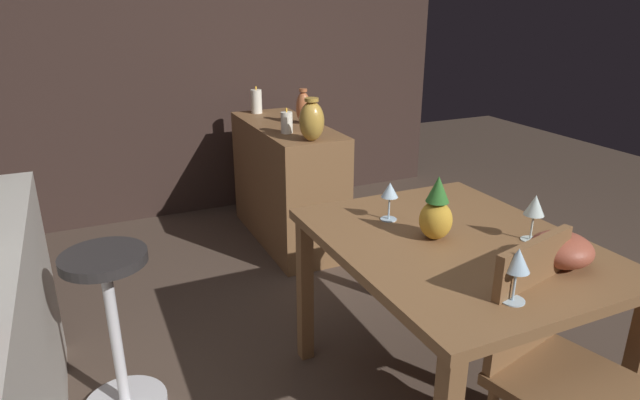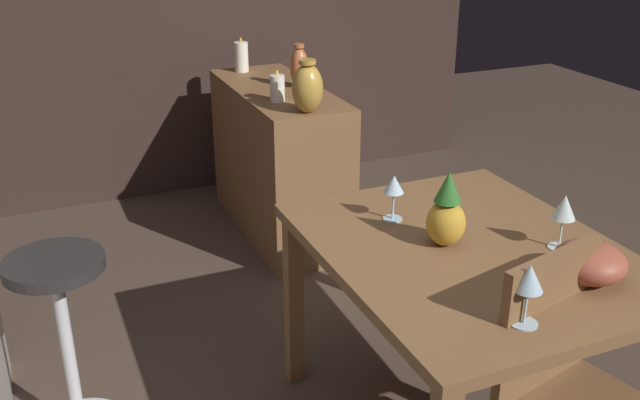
{
  "view_description": "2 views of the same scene",
  "coord_description": "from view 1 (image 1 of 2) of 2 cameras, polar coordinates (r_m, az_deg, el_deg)",
  "views": [
    {
      "loc": [
        -1.6,
        1.0,
        1.6
      ],
      "look_at": [
        0.17,
        0.19,
        0.87
      ],
      "focal_mm": 30.42,
      "sensor_mm": 36.0,
      "label": 1
    },
    {
      "loc": [
        -1.81,
        1.0,
        1.79
      ],
      "look_at": [
        0.16,
        0.15,
        0.86
      ],
      "focal_mm": 40.56,
      "sensor_mm": 36.0,
      "label": 2
    }
  ],
  "objects": [
    {
      "name": "wall_side_right",
      "position": [
        4.22,
        -15.57,
        15.64
      ],
      "size": [
        0.1,
        4.4,
        2.6
      ],
      "primitive_type": "cube",
      "color": "#33231E",
      "rests_on": "ground_plane"
    },
    {
      "name": "dining_table",
      "position": [
        2.16,
        13.9,
        -6.41
      ],
      "size": [
        1.13,
        0.91,
        0.74
      ],
      "color": "brown",
      "rests_on": "ground_plane"
    },
    {
      "name": "wine_glass_right",
      "position": [
        2.22,
        7.35,
        0.86
      ],
      "size": [
        0.07,
        0.07,
        0.16
      ],
      "color": "silver",
      "rests_on": "dining_table"
    },
    {
      "name": "vase_copper",
      "position": [
        3.62,
        -1.77,
        9.72
      ],
      "size": [
        0.1,
        0.1,
        0.23
      ],
      "color": "#B26038",
      "rests_on": "sideboard_cabinet"
    },
    {
      "name": "ground_plane",
      "position": [
        2.47,
        5.99,
        -19.98
      ],
      "size": [
        9.0,
        9.0,
        0.0
      ],
      "primitive_type": "plane",
      "color": "#47382D"
    },
    {
      "name": "bar_stool",
      "position": [
        2.33,
        -20.81,
        -12.64
      ],
      "size": [
        0.34,
        0.34,
        0.71
      ],
      "color": "#262323",
      "rests_on": "ground_plane"
    },
    {
      "name": "chair_near_window",
      "position": [
        1.96,
        23.24,
        -15.62
      ],
      "size": [
        0.48,
        0.48,
        0.89
      ],
      "color": "brown",
      "rests_on": "ground_plane"
    },
    {
      "name": "pillar_candle_short",
      "position": [
        4.0,
        -6.7,
        10.26
      ],
      "size": [
        0.08,
        0.08,
        0.19
      ],
      "color": "white",
      "rests_on": "sideboard_cabinet"
    },
    {
      "name": "sideboard_cabinet",
      "position": [
        3.73,
        -3.45,
        1.8
      ],
      "size": [
        1.1,
        0.44,
        0.82
      ],
      "primitive_type": "cube",
      "color": "brown",
      "rests_on": "ground_plane"
    },
    {
      "name": "pillar_candle_tall",
      "position": [
        3.36,
        -3.52,
        8.13
      ],
      "size": [
        0.07,
        0.07,
        0.16
      ],
      "color": "white",
      "rests_on": "sideboard_cabinet"
    },
    {
      "name": "wine_glass_left",
      "position": [
        1.71,
        20.07,
        -6.17
      ],
      "size": [
        0.08,
        0.08,
        0.18
      ],
      "color": "silver",
      "rests_on": "dining_table"
    },
    {
      "name": "wine_glass_center",
      "position": [
        2.16,
        21.66,
        -0.67
      ],
      "size": [
        0.08,
        0.08,
        0.18
      ],
      "color": "silver",
      "rests_on": "dining_table"
    },
    {
      "name": "vase_brass",
      "position": [
        3.16,
        -0.88,
        8.33
      ],
      "size": [
        0.15,
        0.15,
        0.25
      ],
      "color": "#B78C38",
      "rests_on": "sideboard_cabinet"
    },
    {
      "name": "fruit_bowl",
      "position": [
        2.03,
        24.03,
        -4.76
      ],
      "size": [
        0.21,
        0.21,
        0.11
      ],
      "primitive_type": "ellipsoid",
      "color": "#9E4C38",
      "rests_on": "dining_table"
    },
    {
      "name": "pineapple_centerpiece",
      "position": [
        2.08,
        12.13,
        -1.3
      ],
      "size": [
        0.12,
        0.12,
        0.25
      ],
      "color": "gold",
      "rests_on": "dining_table"
    }
  ]
}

